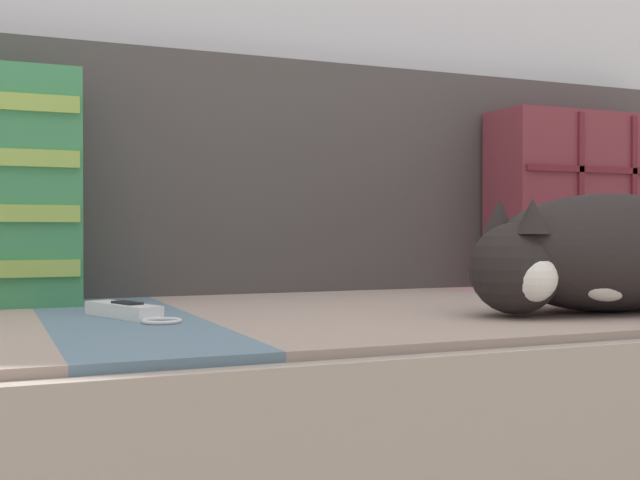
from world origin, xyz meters
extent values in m
cube|color=gray|center=(0.00, 0.13, 0.30)|extent=(2.02, 0.83, 0.24)
cube|color=slate|center=(-0.29, 0.11, 0.43)|extent=(0.19, 0.75, 0.01)
cube|color=gray|center=(-0.10, 0.11, 0.43)|extent=(0.19, 0.75, 0.01)
cube|color=gray|center=(0.10, 0.11, 0.43)|extent=(0.19, 0.75, 0.01)
cube|color=gray|center=(0.29, 0.11, 0.43)|extent=(0.19, 0.75, 0.01)
cube|color=#C6899E|center=(0.48, 0.11, 0.43)|extent=(0.19, 0.75, 0.01)
cube|color=#474242|center=(0.00, 0.48, 0.65)|extent=(2.02, 0.14, 0.43)
cube|color=brown|center=(0.67, 0.34, 0.61)|extent=(0.40, 0.13, 0.35)
cube|color=maroon|center=(0.67, 0.27, 0.55)|extent=(0.39, 0.01, 0.01)
cube|color=maroon|center=(0.61, 0.27, 0.61)|extent=(0.01, 0.01, 0.33)
cube|color=maroon|center=(0.67, 0.27, 0.66)|extent=(0.39, 0.01, 0.01)
cube|color=maroon|center=(0.74, 0.27, 0.61)|extent=(0.01, 0.01, 0.33)
ellipsoid|color=black|center=(0.36, -0.09, 0.51)|extent=(0.41, 0.22, 0.16)
sphere|color=black|center=(0.19, -0.09, 0.49)|extent=(0.12, 0.12, 0.12)
sphere|color=white|center=(0.19, -0.13, 0.49)|extent=(0.07, 0.07, 0.07)
ellipsoid|color=white|center=(0.30, -0.14, 0.49)|extent=(0.12, 0.05, 0.07)
cone|color=black|center=(0.19, -0.13, 0.56)|extent=(0.05, 0.05, 0.05)
cone|color=black|center=(0.19, -0.06, 0.56)|extent=(0.05, 0.05, 0.05)
cube|color=white|center=(-0.29, 0.10, 0.44)|extent=(0.08, 0.14, 0.02)
cube|color=black|center=(-0.28, 0.09, 0.45)|extent=(0.04, 0.05, 0.00)
cube|color=black|center=(-0.31, 0.16, 0.44)|extent=(0.03, 0.02, 0.02)
torus|color=silver|center=(-0.25, 0.01, 0.43)|extent=(0.06, 0.06, 0.01)
camera|label=1|loc=(-0.45, -0.96, 0.54)|focal=45.00mm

